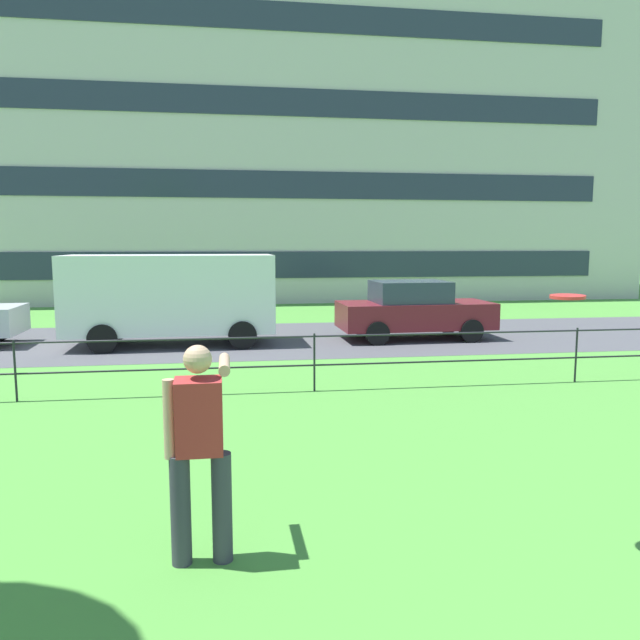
% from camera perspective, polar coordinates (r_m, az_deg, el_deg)
% --- Properties ---
extents(street_strip, '(80.00, 6.07, 0.01)m').
position_cam_1_polar(street_strip, '(16.09, -3.32, -1.74)').
color(street_strip, '#4C4C51').
rests_on(street_strip, ground).
extents(park_fence, '(38.62, 0.04, 1.00)m').
position_cam_1_polar(park_fence, '(10.28, -0.54, -3.08)').
color(park_fence, '#232328').
rests_on(park_fence, ground).
extents(person_thrower, '(0.51, 0.76, 1.75)m').
position_cam_1_polar(person_thrower, '(4.88, -11.32, -11.64)').
color(person_thrower, '#383842').
rests_on(person_thrower, ground).
extents(frisbee, '(0.38, 0.38, 0.03)m').
position_cam_1_polar(frisbee, '(5.12, 22.40, 2.05)').
color(frisbee, red).
extents(panel_van_far_left, '(5.06, 2.22, 2.24)m').
position_cam_1_polar(panel_van_far_left, '(15.37, -13.86, 2.39)').
color(panel_van_far_left, white).
rests_on(panel_van_far_left, ground).
extents(car_maroon_center, '(4.04, 1.90, 1.54)m').
position_cam_1_polar(car_maroon_center, '(16.09, 8.85, 0.96)').
color(car_maroon_center, maroon).
rests_on(car_maroon_center, ground).
extents(apartment_building_background, '(32.64, 14.99, 16.77)m').
position_cam_1_polar(apartment_building_background, '(33.10, -4.45, 17.45)').
color(apartment_building_background, beige).
rests_on(apartment_building_background, ground).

